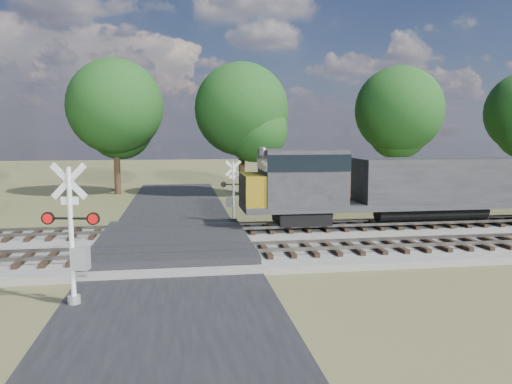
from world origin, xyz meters
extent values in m
plane|color=#434926|center=(0.00, 0.00, 0.00)|extent=(160.00, 160.00, 0.00)
cube|color=gray|center=(10.00, 0.50, 0.15)|extent=(140.00, 10.00, 0.30)
cube|color=black|center=(0.00, 0.00, 0.04)|extent=(7.00, 60.00, 0.08)
cube|color=#262628|center=(0.00, 0.50, 0.32)|extent=(7.00, 9.00, 0.62)
cube|color=black|center=(2.00, -2.00, 0.39)|extent=(44.00, 2.60, 0.18)
cube|color=#59554C|center=(10.00, -2.72, 0.55)|extent=(140.00, 0.08, 0.15)
cube|color=#59554C|center=(10.00, -1.28, 0.55)|extent=(140.00, 0.08, 0.15)
cube|color=black|center=(2.00, 3.00, 0.39)|extent=(44.00, 2.60, 0.18)
cube|color=#59554C|center=(10.00, 2.28, 0.55)|extent=(140.00, 0.08, 0.15)
cube|color=#59554C|center=(10.00, 3.72, 0.55)|extent=(140.00, 0.08, 0.15)
cylinder|color=silver|center=(-3.06, -6.95, 2.23)|extent=(0.16, 0.16, 4.46)
cylinder|color=#97999C|center=(-3.06, -6.95, 0.17)|extent=(0.40, 0.40, 0.33)
cube|color=silver|center=(-3.06, -6.95, 4.01)|extent=(1.15, 0.27, 1.17)
cube|color=silver|center=(-3.06, -6.95, 4.01)|extent=(1.15, 0.27, 1.17)
cube|color=silver|center=(-3.06, -6.95, 3.40)|extent=(0.55, 0.14, 0.25)
cube|color=black|center=(-3.06, -6.95, 2.84)|extent=(1.76, 0.42, 0.07)
cylinder|color=red|center=(-3.77, -6.81, 2.84)|extent=(0.42, 0.19, 0.40)
cylinder|color=red|center=(-2.35, -7.09, 2.84)|extent=(0.42, 0.19, 0.40)
cube|color=#97999C|center=(-2.79, -7.00, 1.56)|extent=(0.56, 0.43, 0.72)
cylinder|color=silver|center=(3.55, 6.91, 1.87)|extent=(0.13, 0.13, 3.74)
cylinder|color=#97999C|center=(3.55, 6.91, 0.14)|extent=(0.34, 0.34, 0.28)
cube|color=silver|center=(3.55, 6.91, 3.37)|extent=(0.98, 0.08, 0.98)
cube|color=silver|center=(3.55, 6.91, 3.37)|extent=(0.98, 0.08, 0.98)
cube|color=silver|center=(3.55, 6.91, 2.85)|extent=(0.47, 0.05, 0.21)
cube|color=black|center=(3.55, 6.91, 2.38)|extent=(1.50, 0.12, 0.06)
cylinder|color=red|center=(4.16, 6.88, 2.38)|extent=(0.34, 0.11, 0.34)
cylinder|color=red|center=(2.94, 6.93, 2.38)|extent=(0.34, 0.11, 0.34)
cube|color=#97999C|center=(3.32, 6.92, 1.31)|extent=(0.43, 0.30, 0.61)
cube|color=#4E3521|center=(11.04, 11.41, 1.32)|extent=(4.49, 4.49, 2.64)
cube|color=#2E2E31|center=(11.04, 11.41, 2.74)|extent=(4.94, 4.94, 0.19)
cylinder|color=black|center=(-5.20, 22.83, 3.00)|extent=(0.56, 0.56, 6.00)
sphere|color=#183A12|center=(-5.20, 22.83, 7.80)|extent=(8.40, 8.40, 8.40)
cylinder|color=black|center=(5.72, 20.34, 2.89)|extent=(0.56, 0.56, 5.78)
sphere|color=#183A12|center=(5.72, 20.34, 7.51)|extent=(8.09, 8.09, 8.09)
cylinder|color=black|center=(20.69, 21.48, 2.92)|extent=(0.56, 0.56, 5.84)
sphere|color=#183A12|center=(20.69, 21.48, 7.60)|extent=(8.18, 8.18, 8.18)
camera|label=1|loc=(0.37, -23.07, 5.53)|focal=35.00mm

